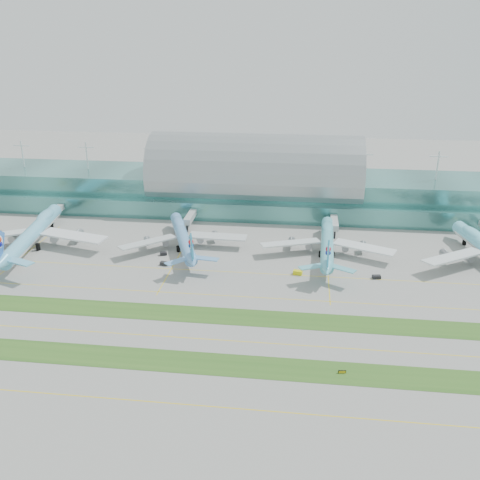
# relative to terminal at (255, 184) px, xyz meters

# --- Properties ---
(ground) EXTENTS (700.00, 700.00, 0.00)m
(ground) POSITION_rel_terminal_xyz_m (-0.01, -128.79, -14.23)
(ground) COLOR gray
(ground) RESTS_ON ground
(terminal) EXTENTS (340.00, 69.10, 36.00)m
(terminal) POSITION_rel_terminal_xyz_m (0.00, 0.00, 0.00)
(terminal) COLOR #3D7A75
(terminal) RESTS_ON ground
(grass_strip_near) EXTENTS (420.00, 12.00, 0.08)m
(grass_strip_near) POSITION_rel_terminal_xyz_m (-0.01, -156.79, -14.19)
(grass_strip_near) COLOR #2D591E
(grass_strip_near) RESTS_ON ground
(grass_strip_far) EXTENTS (420.00, 12.00, 0.08)m
(grass_strip_far) POSITION_rel_terminal_xyz_m (-0.01, -126.79, -14.19)
(grass_strip_far) COLOR #2D591E
(grass_strip_far) RESTS_ON ground
(taxiline_a) EXTENTS (420.00, 0.35, 0.01)m
(taxiline_a) POSITION_rel_terminal_xyz_m (-0.01, -176.79, -14.22)
(taxiline_a) COLOR yellow
(taxiline_a) RESTS_ON ground
(taxiline_b) EXTENTS (420.00, 0.35, 0.01)m
(taxiline_b) POSITION_rel_terminal_xyz_m (-0.01, -142.79, -14.22)
(taxiline_b) COLOR yellow
(taxiline_b) RESTS_ON ground
(taxiline_c) EXTENTS (420.00, 0.35, 0.01)m
(taxiline_c) POSITION_rel_terminal_xyz_m (-0.01, -110.79, -14.22)
(taxiline_c) COLOR yellow
(taxiline_c) RESTS_ON ground
(taxiline_d) EXTENTS (420.00, 0.35, 0.01)m
(taxiline_d) POSITION_rel_terminal_xyz_m (-0.01, -88.79, -14.22)
(taxiline_d) COLOR yellow
(taxiline_d) RESTS_ON ground
(airliner_a) EXTENTS (73.64, 84.21, 23.20)m
(airliner_a) POSITION_rel_terminal_xyz_m (-100.20, -71.32, -7.07)
(airliner_a) COLOR #66BDE2
(airliner_a) RESTS_ON ground
(airliner_b) EXTENTS (57.78, 67.26, 19.18)m
(airliner_b) POSITION_rel_terminal_xyz_m (-28.62, -64.64, -8.31)
(airliner_b) COLOR #629CD7
(airliner_b) RESTS_ON ground
(airliner_c) EXTENTS (62.00, 70.34, 19.37)m
(airliner_c) POSITION_rel_terminal_xyz_m (39.50, -63.84, -8.25)
(airliner_c) COLOR #5CBACB
(airliner_c) RESTS_ON ground
(gse_b) EXTENTS (3.53, 2.42, 1.34)m
(gse_b) POSITION_rel_terminal_xyz_m (-97.38, -91.69, -13.55)
(gse_b) COLOR black
(gse_b) RESTS_ON ground
(gse_c) EXTENTS (4.08, 2.72, 1.55)m
(gse_c) POSITION_rel_terminal_xyz_m (-32.50, -85.37, -13.45)
(gse_c) COLOR black
(gse_c) RESTS_ON ground
(gse_d) EXTENTS (3.61, 2.74, 1.46)m
(gse_d) POSITION_rel_terminal_xyz_m (-35.78, -74.40, -13.50)
(gse_d) COLOR black
(gse_d) RESTS_ON ground
(gse_e) EXTENTS (4.14, 2.96, 1.75)m
(gse_e) POSITION_rel_terminal_xyz_m (26.58, -87.80, -13.35)
(gse_e) COLOR yellow
(gse_e) RESTS_ON ground
(gse_f) EXTENTS (3.74, 2.47, 1.38)m
(gse_f) POSITION_rel_terminal_xyz_m (59.59, -87.83, -13.53)
(gse_f) COLOR black
(gse_f) RESTS_ON ground
(taxiway_sign_east) EXTENTS (2.47, 0.60, 1.04)m
(taxiway_sign_east) POSITION_rel_terminal_xyz_m (41.45, -156.83, -13.71)
(taxiway_sign_east) COLOR black
(taxiway_sign_east) RESTS_ON ground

